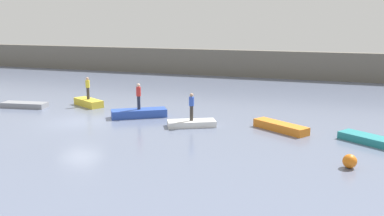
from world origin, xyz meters
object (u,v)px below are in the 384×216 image
(rowboat_grey, at_px, (25,105))
(person_yellow_shirt, at_px, (88,87))
(rowboat_yellow, at_px, (89,103))
(person_blue_shirt, at_px, (192,105))
(rowboat_teal, at_px, (375,141))
(rowboat_blue, at_px, (139,113))
(mooring_buoy, at_px, (350,161))
(rowboat_white, at_px, (192,123))
(person_red_shirt, at_px, (139,95))
(rowboat_orange, at_px, (280,127))

(rowboat_grey, xyz_separation_m, person_yellow_shirt, (4.31, 2.11, 1.30))
(rowboat_yellow, relative_size, person_yellow_shirt, 1.66)
(person_blue_shirt, bearing_deg, rowboat_teal, -2.27)
(rowboat_blue, xyz_separation_m, person_blue_shirt, (4.26, -1.20, 1.07))
(rowboat_grey, relative_size, rowboat_yellow, 1.21)
(person_yellow_shirt, height_order, mooring_buoy, person_yellow_shirt)
(rowboat_grey, bearing_deg, mooring_buoy, -23.53)
(rowboat_white, height_order, person_blue_shirt, person_blue_shirt)
(rowboat_blue, height_order, person_red_shirt, person_red_shirt)
(person_yellow_shirt, distance_m, person_red_shirt, 5.84)
(rowboat_grey, bearing_deg, person_red_shirt, -9.25)
(rowboat_grey, relative_size, rowboat_white, 1.15)
(rowboat_yellow, height_order, rowboat_orange, rowboat_yellow)
(rowboat_blue, height_order, rowboat_teal, rowboat_blue)
(person_blue_shirt, xyz_separation_m, person_red_shirt, (-4.26, 1.20, 0.21))
(rowboat_yellow, relative_size, person_blue_shirt, 1.65)
(rowboat_teal, height_order, person_red_shirt, person_red_shirt)
(rowboat_grey, relative_size, rowboat_teal, 0.88)
(rowboat_yellow, xyz_separation_m, mooring_buoy, (18.97, -8.13, 0.05))
(rowboat_white, height_order, rowboat_orange, rowboat_orange)
(rowboat_blue, height_order, rowboat_orange, rowboat_blue)
(person_blue_shirt, relative_size, mooring_buoy, 2.71)
(person_blue_shirt, bearing_deg, mooring_buoy, -27.25)
(rowboat_grey, xyz_separation_m, mooring_buoy, (23.28, -6.02, 0.13))
(rowboat_blue, relative_size, rowboat_teal, 0.95)
(rowboat_teal, bearing_deg, rowboat_blue, -153.11)
(rowboat_white, bearing_deg, rowboat_yellow, 133.33)
(rowboat_orange, distance_m, rowboat_teal, 5.34)
(rowboat_yellow, bearing_deg, rowboat_teal, 17.41)
(person_red_shirt, bearing_deg, person_blue_shirt, -15.79)
(person_yellow_shirt, bearing_deg, person_red_shirt, -21.56)
(rowboat_teal, relative_size, person_red_shirt, 2.19)
(person_yellow_shirt, bearing_deg, mooring_buoy, -23.20)
(rowboat_orange, bearing_deg, person_yellow_shirt, -157.31)
(rowboat_blue, relative_size, person_blue_shirt, 2.16)
(rowboat_white, bearing_deg, rowboat_orange, -19.36)
(rowboat_grey, height_order, rowboat_white, rowboat_grey)
(rowboat_grey, height_order, person_blue_shirt, person_blue_shirt)
(rowboat_blue, bearing_deg, rowboat_orange, -36.00)
(rowboat_white, xyz_separation_m, mooring_buoy, (9.27, -4.78, 0.13))
(mooring_buoy, bearing_deg, rowboat_yellow, 156.80)
(rowboat_teal, distance_m, person_yellow_shirt, 20.70)
(rowboat_yellow, relative_size, rowboat_teal, 0.73)
(rowboat_teal, relative_size, person_yellow_shirt, 2.28)
(rowboat_blue, distance_m, mooring_buoy, 14.80)
(rowboat_grey, xyz_separation_m, rowboat_yellow, (4.31, 2.11, 0.07))
(rowboat_grey, bearing_deg, rowboat_blue, -9.25)
(rowboat_teal, bearing_deg, person_blue_shirt, -149.14)
(rowboat_white, relative_size, rowboat_teal, 0.76)
(rowboat_orange, relative_size, person_blue_shirt, 2.09)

